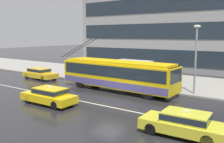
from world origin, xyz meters
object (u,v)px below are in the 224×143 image
at_px(taxi_oncoming_far, 184,123).
at_px(bus_shelter, 135,66).
at_px(taxi_queued_behind_bus, 40,73).
at_px(taxi_oncoming_near, 49,95).
at_px(pedestrian_approaching_curb, 161,71).
at_px(pedestrian_at_shelter, 153,69).
at_px(street_lamp, 196,53).
at_px(trolleybus, 117,74).

distance_m(taxi_oncoming_far, bus_shelter, 13.72).
bearing_deg(taxi_queued_behind_bus, taxi_oncoming_far, -18.75).
distance_m(taxi_oncoming_far, taxi_oncoming_near, 10.23).
relative_size(taxi_queued_behind_bus, taxi_oncoming_near, 1.05).
bearing_deg(pedestrian_approaching_curb, taxi_queued_behind_bus, -167.82).
height_order(taxi_oncoming_near, pedestrian_at_shelter, pedestrian_at_shelter).
xyz_separation_m(taxi_queued_behind_bus, taxi_oncoming_far, (19.57, -6.64, -0.00)).
relative_size(taxi_queued_behind_bus, bus_shelter, 1.21).
xyz_separation_m(taxi_oncoming_near, pedestrian_approaching_curb, (4.72, 9.69, 1.02)).
bearing_deg(taxi_oncoming_near, taxi_queued_behind_bus, 144.54).
bearing_deg(taxi_oncoming_near, street_lamp, 48.27).
xyz_separation_m(trolleybus, street_lamp, (6.46, 2.27, 2.11)).
bearing_deg(taxi_oncoming_far, pedestrian_approaching_curb, 119.62).
bearing_deg(trolleybus, pedestrian_approaching_curb, 43.08).
relative_size(taxi_oncoming_far, pedestrian_at_shelter, 2.16).
bearing_deg(pedestrian_approaching_curb, taxi_oncoming_far, -60.38).
relative_size(pedestrian_at_shelter, pedestrian_approaching_curb, 1.01).
bearing_deg(pedestrian_approaching_curb, pedestrian_at_shelter, 149.96).
bearing_deg(street_lamp, pedestrian_at_shelter, 163.34).
bearing_deg(taxi_oncoming_far, taxi_queued_behind_bus, 161.25).
bearing_deg(trolleybus, street_lamp, 19.35).
height_order(pedestrian_approaching_curb, street_lamp, street_lamp).
xyz_separation_m(trolleybus, taxi_queued_behind_bus, (-10.95, -0.12, -0.84)).
bearing_deg(taxi_oncoming_near, bus_shelter, 82.48).
height_order(bus_shelter, pedestrian_at_shelter, bus_shelter).
height_order(taxi_queued_behind_bus, bus_shelter, bus_shelter).
bearing_deg(taxi_oncoming_far, street_lamp, 103.45).
bearing_deg(street_lamp, pedestrian_approaching_curb, 169.06).
height_order(taxi_queued_behind_bus, street_lamp, street_lamp).
distance_m(taxi_queued_behind_bus, pedestrian_at_shelter, 13.38).
height_order(taxi_oncoming_far, taxi_oncoming_near, same).
xyz_separation_m(pedestrian_at_shelter, pedestrian_approaching_curb, (1.27, -0.73, -0.00)).
distance_m(bus_shelter, pedestrian_approaching_curb, 3.43).
distance_m(taxi_queued_behind_bus, taxi_oncoming_near, 11.47).
xyz_separation_m(taxi_oncoming_far, street_lamp, (-2.16, 9.03, 2.95)).
height_order(taxi_queued_behind_bus, pedestrian_approaching_curb, pedestrian_approaching_curb).
xyz_separation_m(trolleybus, taxi_oncoming_far, (8.62, -6.76, -0.84)).
relative_size(taxi_oncoming_near, street_lamp, 0.76).
bearing_deg(taxi_oncoming_near, taxi_oncoming_far, 0.07).
relative_size(taxi_queued_behind_bus, street_lamp, 0.80).
distance_m(bus_shelter, street_lamp, 7.04).
bearing_deg(taxi_queued_behind_bus, pedestrian_approaching_curb, 12.18).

